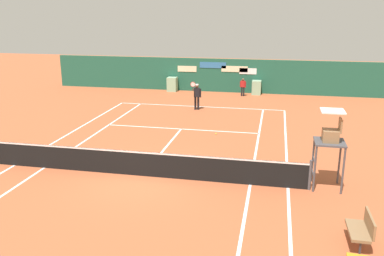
% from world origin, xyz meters
% --- Properties ---
extents(ground_plane, '(80.00, 80.00, 0.01)m').
position_xyz_m(ground_plane, '(-0.00, 0.58, 0.00)').
color(ground_plane, '#B25633').
extents(tennis_net, '(12.10, 0.10, 1.07)m').
position_xyz_m(tennis_net, '(0.00, 0.00, 0.51)').
color(tennis_net, '#4C4C51').
rests_on(tennis_net, ground_plane).
extents(sponsor_back_wall, '(25.00, 1.02, 2.49)m').
position_xyz_m(sponsor_back_wall, '(-0.00, 16.97, 1.20)').
color(sponsor_back_wall, '#1E5642').
rests_on(sponsor_back_wall, ground_plane).
extents(umpire_chair, '(1.00, 1.00, 2.75)m').
position_xyz_m(umpire_chair, '(6.58, 0.32, 1.78)').
color(umpire_chair, '#47474C').
rests_on(umpire_chair, ground_plane).
extents(player_bench, '(0.54, 1.12, 0.88)m').
position_xyz_m(player_bench, '(7.08, -3.32, 0.51)').
color(player_bench, '#38383D').
rests_on(player_bench, ground_plane).
extents(player_on_baseline, '(0.54, 0.74, 1.83)m').
position_xyz_m(player_on_baseline, '(-0.05, 10.82, 0.97)').
color(player_on_baseline, black).
rests_on(player_on_baseline, ground_plane).
extents(ball_kid_left_post, '(0.43, 0.19, 1.29)m').
position_xyz_m(ball_kid_left_post, '(2.38, 15.67, 0.74)').
color(ball_kid_left_post, black).
rests_on(ball_kid_left_post, ground_plane).
extents(tennis_ball_mid_court, '(0.07, 0.07, 0.07)m').
position_xyz_m(tennis_ball_mid_court, '(1.91, 5.81, 0.03)').
color(tennis_ball_mid_court, '#CCE033').
rests_on(tennis_ball_mid_court, ground_plane).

